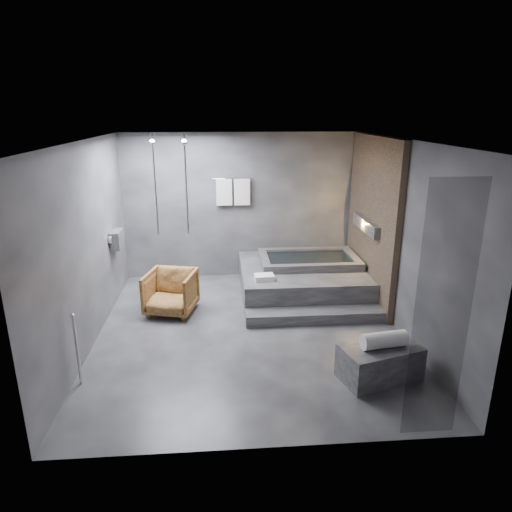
{
  "coord_description": "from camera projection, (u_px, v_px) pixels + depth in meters",
  "views": [
    {
      "loc": [
        -0.4,
        -6.19,
        3.19
      ],
      "look_at": [
        0.12,
        0.3,
        1.1
      ],
      "focal_mm": 32.0,
      "sensor_mm": 36.0,
      "label": 1
    }
  ],
  "objects": [
    {
      "name": "tub_deck",
      "position": [
        302.0,
        280.0,
        8.27
      ],
      "size": [
        2.2,
        2.0,
        0.5
      ],
      "primitive_type": "cube",
      "color": "#2F2F31",
      "rests_on": "ground"
    },
    {
      "name": "deck_towel",
      "position": [
        264.0,
        277.0,
        7.56
      ],
      "size": [
        0.33,
        0.26,
        0.08
      ],
      "primitive_type": "cube",
      "rotation": [
        0.0,
        0.0,
        0.07
      ],
      "color": "white",
      "rests_on": "tub_deck"
    },
    {
      "name": "driftwood_chair",
      "position": [
        171.0,
        292.0,
        7.43
      ],
      "size": [
        0.91,
        0.93,
        0.7
      ],
      "primitive_type": "imported",
      "rotation": [
        0.0,
        0.0,
        -0.24
      ],
      "color": "#4E2F13",
      "rests_on": "ground"
    },
    {
      "name": "rolled_towel",
      "position": [
        384.0,
        340.0,
        5.51
      ],
      "size": [
        0.58,
        0.28,
        0.2
      ],
      "primitive_type": "cylinder",
      "rotation": [
        0.0,
        1.57,
        0.15
      ],
      "color": "white",
      "rests_on": "concrete_bench"
    },
    {
      "name": "concrete_bench",
      "position": [
        380.0,
        362.0,
        5.63
      ],
      "size": [
        1.08,
        0.78,
        0.43
      ],
      "primitive_type": "cube",
      "rotation": [
        0.0,
        0.0,
        0.29
      ],
      "color": "#2F3032",
      "rests_on": "ground"
    },
    {
      "name": "tub_step",
      "position": [
        315.0,
        316.0,
        7.2
      ],
      "size": [
        2.2,
        0.36,
        0.18
      ],
      "primitive_type": "cube",
      "color": "#2F2F31",
      "rests_on": "ground"
    },
    {
      "name": "room",
      "position": [
        275.0,
        215.0,
        6.62
      ],
      "size": [
        5.0,
        5.04,
        2.82
      ],
      "color": "#2A2A2C",
      "rests_on": "ground"
    }
  ]
}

